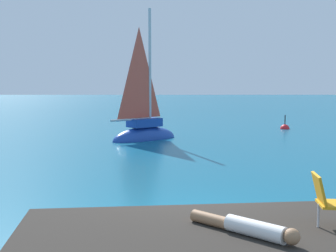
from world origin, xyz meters
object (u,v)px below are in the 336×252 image
object	(u,v)px
sailboat_near	(144,132)
beach_chair	(329,198)
person_sunbather	(247,227)
marker_buoy	(285,129)

from	to	relation	value
sailboat_near	beach_chair	xyz separation A→B (m)	(3.43, -16.07, 0.86)
person_sunbather	sailboat_near	bearing A→B (deg)	-39.49
sailboat_near	beach_chair	bearing A→B (deg)	-117.21
sailboat_near	marker_buoy	size ratio (longest dim) A/B	6.29
sailboat_near	person_sunbather	world-z (taller)	sailboat_near
person_sunbather	marker_buoy	world-z (taller)	person_sunbather
marker_buoy	sailboat_near	bearing A→B (deg)	-149.92
sailboat_near	marker_buoy	world-z (taller)	sailboat_near
person_sunbather	beach_chair	size ratio (longest dim) A/B	1.73
sailboat_near	beach_chair	world-z (taller)	sailboat_near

